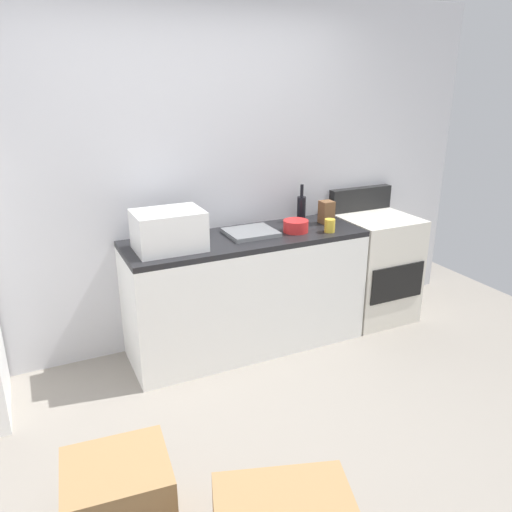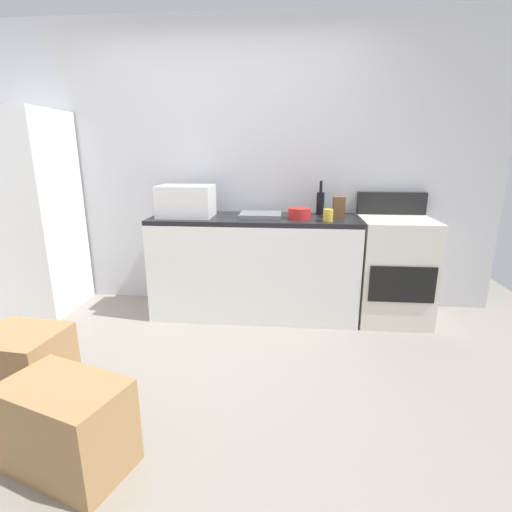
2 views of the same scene
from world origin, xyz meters
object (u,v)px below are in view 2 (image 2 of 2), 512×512
coffee_mug (328,215)px  cardboard_box_medium (67,426)px  refrigerator (30,214)px  cardboard_box_large (24,365)px  microwave (186,201)px  mixing_bowl (299,213)px  stove_oven (393,268)px  wine_bottle (320,202)px  knife_block (339,207)px

coffee_mug → cardboard_box_medium: size_ratio=0.18×
refrigerator → coffee_mug: size_ratio=17.99×
cardboard_box_large → microwave: bearing=63.4°
microwave → cardboard_box_medium: 2.00m
cardboard_box_large → mixing_bowl: bearing=38.7°
mixing_bowl → cardboard_box_medium: 2.23m
microwave → cardboard_box_medium: size_ratio=0.82×
stove_oven → wine_bottle: (-0.64, 0.18, 0.54)m
refrigerator → wine_bottle: (2.63, 0.23, 0.11)m
mixing_bowl → wine_bottle: bearing=52.2°
wine_bottle → knife_block: wine_bottle is taller
microwave → coffee_mug: size_ratio=4.60×
refrigerator → coffee_mug: bearing=-2.7°
microwave → knife_block: microwave is taller
cardboard_box_large → stove_oven: bearing=29.2°
coffee_mug → mixing_bowl: 0.26m
knife_block → cardboard_box_large: 2.56m
refrigerator → knife_block: (2.78, 0.09, 0.09)m
stove_oven → cardboard_box_medium: 2.69m
refrigerator → cardboard_box_large: 1.70m
stove_oven → cardboard_box_medium: stove_oven is taller
cardboard_box_large → cardboard_box_medium: (0.57, -0.49, 0.01)m
coffee_mug → mixing_bowl: bearing=153.5°
refrigerator → microwave: refrigerator is taller
coffee_mug → knife_block: 0.24m
microwave → mixing_bowl: bearing=-0.9°
knife_block → cardboard_box_medium: (-1.41, -1.91, -0.77)m
microwave → mixing_bowl: microwave is taller
microwave → knife_block: (1.32, 0.09, -0.05)m
stove_oven → coffee_mug: size_ratio=11.00×
stove_oven → cardboard_box_medium: bearing=-135.5°
cardboard_box_large → cardboard_box_medium: size_ratio=0.83×
wine_bottle → cardboard_box_large: size_ratio=0.65×
microwave → coffee_mug: bearing=-6.1°
wine_bottle → coffee_mug: 0.37m
refrigerator → knife_block: 2.78m
stove_oven → cardboard_box_large: stove_oven is taller
stove_oven → coffee_mug: (-0.60, -0.18, 0.48)m
coffee_mug → cardboard_box_large: bearing=-147.3°
wine_bottle → mixing_bowl: (-0.19, -0.24, -0.06)m
wine_bottle → knife_block: (0.15, -0.14, -0.02)m
stove_oven → cardboard_box_large: (-2.48, -1.39, -0.26)m
wine_bottle → cardboard_box_medium: wine_bottle is taller
cardboard_box_medium → knife_block: bearing=53.5°
stove_oven → cardboard_box_large: 2.85m
stove_oven → wine_bottle: wine_bottle is taller
cardboard_box_large → knife_block: bearing=35.6°
knife_block → stove_oven: bearing=-3.9°
stove_oven → microwave: microwave is taller
microwave → cardboard_box_large: microwave is taller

